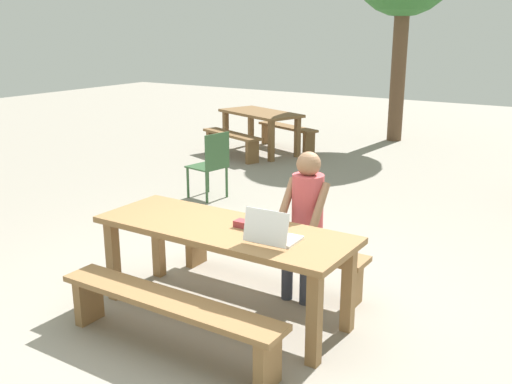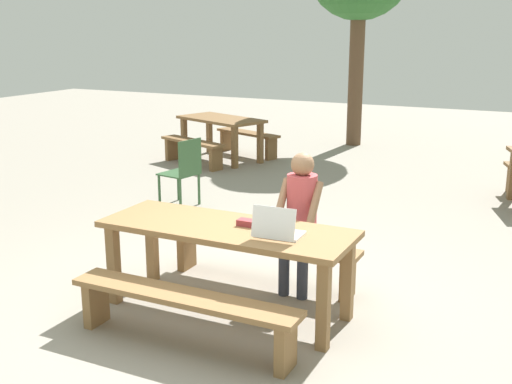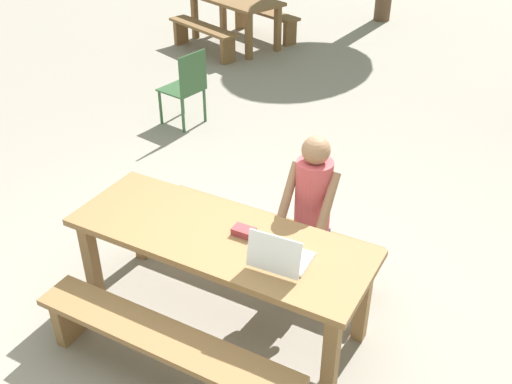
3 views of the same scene
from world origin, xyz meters
The scene contains 11 objects.
ground_plane centered at (0.00, 0.00, 0.00)m, with size 30.00×30.00×0.00m, color gray.
picnic_table_front centered at (0.00, 0.00, 0.66)m, with size 2.15×0.78×0.77m.
bench_near centered at (0.00, -0.70, 0.33)m, with size 1.89×0.30×0.43m.
bench_far centered at (0.00, 0.70, 0.33)m, with size 1.89×0.30×0.43m.
laptop centered at (0.50, -0.09, 0.83)m, with size 0.37×0.33×0.27m.
small_pouch centered at (0.15, 0.08, 0.79)m, with size 0.15×0.10×0.05m.
person_seated centered at (0.39, 0.66, 0.74)m, with size 0.38×0.39×1.30m.
plastic_chair centered at (-2.10, 2.64, 0.49)m, with size 0.51×0.51×0.93m.
picnic_table_mid centered at (-3.15, 5.57, 0.65)m, with size 1.79×1.31×0.77m.
bench_mid_south centered at (-3.38, 4.95, 0.32)m, with size 1.46×0.78×0.44m.
bench_mid_north centered at (-2.93, 6.19, 0.32)m, with size 1.46×0.78×0.44m.
Camera 1 is at (2.59, -3.57, 2.31)m, focal length 40.91 mm.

